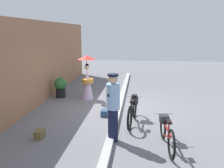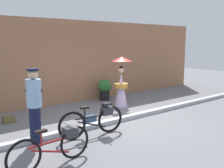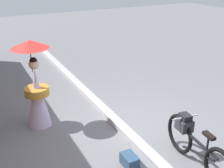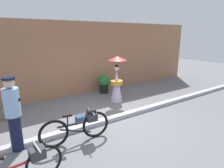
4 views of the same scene
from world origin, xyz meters
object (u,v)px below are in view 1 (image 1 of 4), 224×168
(person_with_parasol, at_px, (87,78))
(backpack_spare, at_px, (105,113))
(backpack_on_pavement, at_px, (40,134))
(potted_plant_by_door, at_px, (61,86))
(person_officer, at_px, (113,106))
(bicycle_near_officer, at_px, (166,131))
(bicycle_far_side, at_px, (133,110))

(person_with_parasol, distance_m, backpack_spare, 2.37)
(person_with_parasol, height_order, backpack_on_pavement, person_with_parasol)
(person_with_parasol, xyz_separation_m, potted_plant_by_door, (0.13, 1.18, -0.40))
(person_officer, bearing_deg, potted_plant_by_door, 33.83)
(bicycle_near_officer, relative_size, backpack_spare, 5.31)
(bicycle_near_officer, bearing_deg, person_with_parasol, 34.98)
(backpack_on_pavement, distance_m, backpack_spare, 2.37)
(bicycle_far_side, height_order, person_with_parasol, person_with_parasol)
(potted_plant_by_door, relative_size, backpack_on_pavement, 2.61)
(potted_plant_by_door, bearing_deg, person_officer, -146.17)
(backpack_on_pavement, bearing_deg, person_with_parasol, -6.64)
(bicycle_near_officer, bearing_deg, bicycle_far_side, 29.68)
(bicycle_near_officer, relative_size, potted_plant_by_door, 2.04)
(potted_plant_by_door, relative_size, backpack_spare, 2.60)
(bicycle_far_side, bearing_deg, person_officer, 161.08)
(bicycle_far_side, distance_m, potted_plant_by_door, 4.08)
(bicycle_far_side, relative_size, potted_plant_by_door, 2.07)
(person_with_parasol, height_order, potted_plant_by_door, person_with_parasol)
(bicycle_near_officer, distance_m, bicycle_far_side, 1.72)
(bicycle_far_side, height_order, person_officer, person_officer)
(backpack_spare, bearing_deg, bicycle_near_officer, -137.85)
(potted_plant_by_door, xyz_separation_m, backpack_on_pavement, (-4.01, -0.73, -0.36))
(person_officer, height_order, person_with_parasol, person_with_parasol)
(person_officer, xyz_separation_m, person_with_parasol, (3.84, 1.48, -0.06))
(potted_plant_by_door, bearing_deg, person_with_parasol, -96.32)
(bicycle_far_side, bearing_deg, person_with_parasol, 37.85)
(bicycle_near_officer, height_order, backpack_spare, bicycle_near_officer)
(backpack_spare, bearing_deg, person_with_parasol, 26.45)
(backpack_on_pavement, height_order, backpack_spare, backpack_on_pavement)
(person_with_parasol, xyz_separation_m, backpack_on_pavement, (-3.88, 0.45, -0.77))
(backpack_on_pavement, bearing_deg, bicycle_far_side, -59.95)
(person_with_parasol, xyz_separation_m, backpack_spare, (-2.01, -1.00, -0.77))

